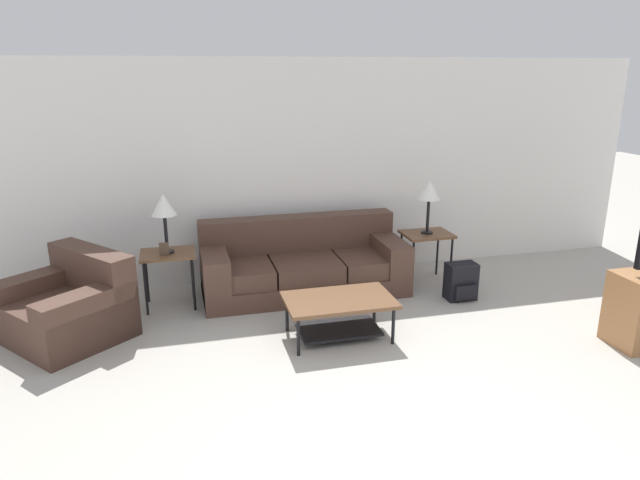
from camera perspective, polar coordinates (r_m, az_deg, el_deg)
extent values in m
cube|color=white|center=(6.87, -2.62, 6.95)|extent=(9.07, 0.06, 2.60)
cube|color=#4C3328|center=(6.56, -1.58, -4.32)|extent=(2.29, 0.94, 0.22)
cube|color=#4C3328|center=(6.35, -8.30, -3.19)|extent=(0.74, 0.84, 0.20)
cube|color=#4C3328|center=(6.47, -1.56, -2.64)|extent=(0.74, 0.84, 0.20)
cube|color=#4C3328|center=(6.67, 4.85, -2.09)|extent=(0.74, 0.84, 0.20)
cube|color=#4C3328|center=(6.71, -2.27, 0.76)|extent=(2.29, 0.26, 0.40)
cube|color=#4C3328|center=(6.36, -10.47, -3.55)|extent=(0.28, 0.93, 0.58)
cube|color=#4C3328|center=(6.78, 6.72, -2.10)|extent=(0.28, 0.93, 0.58)
cube|color=#4C3328|center=(5.98, -24.16, -7.12)|extent=(1.40, 1.42, 0.40)
cube|color=#4C3328|center=(5.99, -21.86, -2.67)|extent=(0.88, 0.99, 0.40)
cube|color=#4C3328|center=(6.28, -26.12, -5.44)|extent=(0.89, 0.79, 0.56)
cube|color=#4C3328|center=(5.62, -22.17, -7.49)|extent=(0.89, 0.79, 0.56)
cube|color=brown|center=(5.39, 1.91, -6.02)|extent=(1.02, 0.63, 0.04)
cylinder|color=black|center=(5.15, -2.18, -9.65)|extent=(0.03, 0.03, 0.37)
cylinder|color=black|center=(5.39, 7.33, -8.50)|extent=(0.03, 0.03, 0.37)
cylinder|color=black|center=(5.60, -3.32, -7.37)|extent=(0.03, 0.03, 0.37)
cylinder|color=black|center=(5.82, 5.47, -6.44)|extent=(0.03, 0.03, 0.37)
cube|color=black|center=(5.51, 1.88, -8.93)|extent=(0.77, 0.44, 0.02)
cube|color=brown|center=(6.23, -15.00, -1.35)|extent=(0.57, 0.44, 0.03)
cylinder|color=black|center=(6.17, -17.04, -4.71)|extent=(0.03, 0.03, 0.58)
cylinder|color=black|center=(6.16, -12.52, -4.38)|extent=(0.03, 0.03, 0.58)
cylinder|color=black|center=(6.51, -16.93, -3.56)|extent=(0.03, 0.03, 0.58)
cylinder|color=black|center=(6.50, -12.66, -3.25)|extent=(0.03, 0.03, 0.58)
cube|color=brown|center=(6.85, 10.64, 0.57)|extent=(0.57, 0.44, 0.03)
cylinder|color=black|center=(6.69, 9.26, -2.49)|extent=(0.03, 0.03, 0.58)
cylinder|color=black|center=(6.89, 12.97, -2.13)|extent=(0.03, 0.03, 0.58)
cylinder|color=black|center=(7.00, 8.08, -1.55)|extent=(0.03, 0.03, 0.58)
cylinder|color=black|center=(7.20, 11.66, -1.23)|extent=(0.03, 0.03, 0.58)
cylinder|color=black|center=(6.23, -15.01, -1.14)|extent=(0.14, 0.14, 0.02)
cylinder|color=black|center=(6.17, -15.16, 0.67)|extent=(0.04, 0.04, 0.39)
cone|color=white|center=(6.09, -15.37, 3.43)|extent=(0.26, 0.26, 0.22)
cylinder|color=black|center=(6.84, 10.65, 0.77)|extent=(0.14, 0.14, 0.02)
cylinder|color=black|center=(6.79, 10.74, 2.43)|extent=(0.04, 0.04, 0.39)
cone|color=white|center=(6.72, 10.88, 4.95)|extent=(0.26, 0.26, 0.22)
cube|color=black|center=(6.53, 13.90, -4.02)|extent=(0.33, 0.21, 0.42)
cube|color=black|center=(6.46, 14.37, -5.08)|extent=(0.25, 0.05, 0.17)
cylinder|color=black|center=(6.58, 12.71, -3.57)|extent=(0.02, 0.02, 0.31)
cylinder|color=black|center=(6.66, 14.11, -3.41)|extent=(0.02, 0.02, 0.31)
cube|color=#4C3828|center=(6.15, -15.33, -0.85)|extent=(0.10, 0.04, 0.13)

